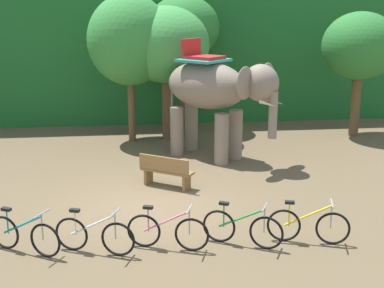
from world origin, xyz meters
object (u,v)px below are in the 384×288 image
at_px(tree_far_right, 130,40).
at_px(bike_yellow, 308,226).
at_px(bike_white, 94,235).
at_px(bike_teal, 24,235).
at_px(bike_green, 242,228).
at_px(tree_center_left, 183,29).
at_px(bike_pink, 167,231).
at_px(tree_center, 166,45).
at_px(wooden_bench, 166,170).
at_px(tree_center_right, 360,47).
at_px(elephant, 215,91).

height_order(tree_far_right, bike_yellow, tree_far_right).
xyz_separation_m(tree_far_right, bike_white, (-0.83, -9.04, -3.22)).
distance_m(bike_teal, bike_green, 4.39).
bearing_deg(bike_green, tree_far_right, 103.47).
height_order(tree_center_left, bike_pink, tree_center_left).
bearing_deg(tree_center_left, tree_center, -115.09).
bearing_deg(wooden_bench, bike_pink, -93.53).
bearing_deg(bike_pink, bike_white, -179.38).
relative_size(tree_far_right, tree_center_right, 1.13).
xyz_separation_m(tree_far_right, tree_center_right, (8.34, -0.20, -0.28)).
bearing_deg(bike_green, tree_center, 95.66).
xyz_separation_m(tree_center_left, bike_teal, (-4.28, -10.59, -3.53)).
xyz_separation_m(tree_center, bike_green, (0.90, -9.07, -3.04)).
distance_m(tree_center_left, bike_white, 11.70).
height_order(tree_center_left, bike_green, tree_center_left).
bearing_deg(bike_teal, tree_center_right, 39.35).
xyz_separation_m(tree_center_left, tree_center_right, (6.28, -1.94, -0.59)).
relative_size(tree_center_right, bike_white, 2.84).
distance_m(bike_teal, wooden_bench, 4.74).
distance_m(bike_teal, bike_yellow, 5.77).
distance_m(tree_center_left, wooden_bench, 7.89).
distance_m(tree_center_left, tree_center_right, 6.60).
height_order(bike_white, bike_pink, same).
relative_size(tree_center_right, elephant, 1.21).
distance_m(bike_yellow, wooden_bench, 4.67).
height_order(tree_far_right, bike_white, tree_far_right).
relative_size(bike_teal, bike_white, 0.94).
xyz_separation_m(bike_yellow, wooden_bench, (-2.69, 3.81, 0.09)).
bearing_deg(bike_pink, bike_green, -0.75).
bearing_deg(bike_teal, bike_green, -2.35).
height_order(tree_center, bike_pink, tree_center).
bearing_deg(tree_center_left, bike_green, -89.45).
bearing_deg(tree_center_left, bike_pink, -97.60).
bearing_deg(tree_far_right, tree_center_left, 40.03).
bearing_deg(bike_white, tree_center_left, 74.95).
bearing_deg(wooden_bench, bike_green, -70.93).
bearing_deg(bike_pink, tree_center_left, 82.40).
bearing_deg(bike_teal, bike_yellow, -2.13).
relative_size(elephant, bike_green, 2.43).
height_order(bike_teal, bike_white, same).
bearing_deg(bike_green, elephant, 86.13).
relative_size(tree_far_right, bike_green, 3.35).
distance_m(tree_center_right, bike_teal, 13.97).
relative_size(bike_teal, wooden_bench, 1.04).
bearing_deg(elephant, bike_teal, -127.70).
xyz_separation_m(bike_green, wooden_bench, (-1.31, 3.78, 0.09)).
distance_m(bike_teal, bike_white, 1.40).
bearing_deg(bike_yellow, bike_teal, 177.87).
distance_m(tree_center, tree_center_left, 1.94).
bearing_deg(bike_white, bike_green, -0.08).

